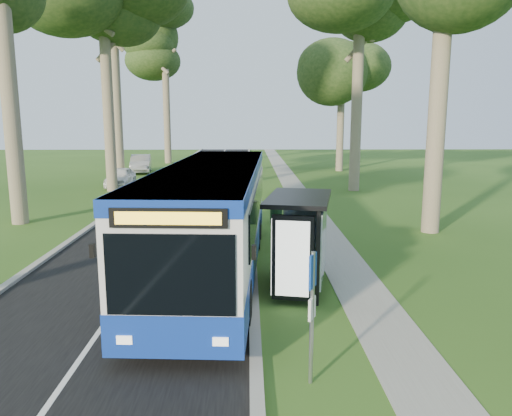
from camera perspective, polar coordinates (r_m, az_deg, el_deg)
The scene contains 17 objects.
ground at distance 15.11m, azimuth -0.33°, elevation -8.01°, with size 120.00×120.00×0.00m, color #2D5119.
road at distance 25.02m, azimuth -8.61°, elevation -0.70°, with size 7.00×100.00×0.02m, color black.
kerb_east at distance 24.79m, azimuth -0.57°, elevation -0.57°, with size 0.25×100.00×0.12m, color #9E9B93.
kerb_west at distance 25.72m, azimuth -16.36°, elevation -0.59°, with size 0.25×100.00×0.12m, color #9E9B93.
centre_line at distance 25.02m, azimuth -8.61°, elevation -0.67°, with size 0.12×100.00×0.01m, color white.
footpath at distance 24.99m, azimuth 6.33°, elevation -0.65°, with size 1.50×100.00×0.02m, color gray.
bus at distance 15.16m, azimuth -4.90°, elevation -1.21°, with size 3.31×12.72×3.34m.
bus_stop_sign at distance 9.00m, azimuth 6.42°, elevation -10.67°, with size 0.18×0.33×2.46m.
bus_shelter at distance 13.48m, azimuth 5.67°, elevation -2.15°, with size 2.22×3.32×2.62m.
litter_bin at distance 22.55m, azimuth 2.32°, elevation -0.48°, with size 0.59×0.59×1.03m.
car_white at distance 35.83m, azimuth -15.24°, elevation 3.44°, with size 1.57×3.90×1.33m, color white.
car_silver at distance 44.50m, azimuth -13.03°, elevation 4.96°, with size 1.63×4.66×1.54m, color #9DA0A5.
tree_west_c at distance 34.24m, azimuth -17.12°, elevation 21.62°, with size 5.20×5.20×15.80m.
tree_west_d at distance 44.66m, azimuth -16.15°, elevation 21.87°, with size 5.20×5.20×18.90m.
tree_west_e at distance 53.56m, azimuth -10.42°, elevation 18.51°, with size 5.20×5.20×16.89m.
tree_east_c at distance 33.80m, azimuth 11.84°, elevation 22.09°, with size 5.20×5.20×15.87m.
tree_east_d at distance 45.35m, azimuth 9.85°, elevation 16.49°, with size 5.20×5.20×13.09m.
Camera 1 is at (-0.14, -14.34, 4.76)m, focal length 35.00 mm.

